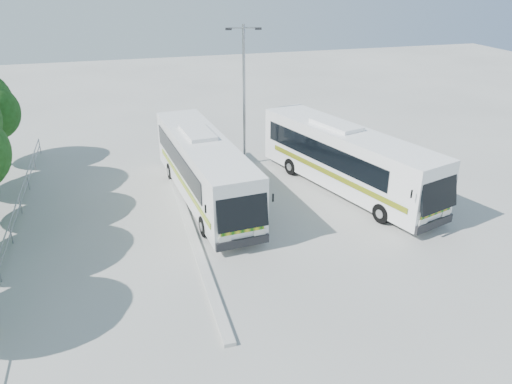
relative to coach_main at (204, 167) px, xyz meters
name	(u,v)px	position (x,y,z in m)	size (l,w,h in m)	color
ground	(250,245)	(1.00, -5.20, -1.79)	(100.00, 100.00, 0.00)	#ACACA6
kerb_divider	(191,230)	(-1.30, -3.20, -1.72)	(0.40, 16.00, 0.15)	#B2B2AD
railing	(13,219)	(-9.00, -1.20, -1.05)	(0.06, 22.00, 1.00)	gray
coach_main	(204,167)	(0.00, 0.00, 0.00)	(3.43, 11.94, 3.27)	silver
coach_adjacent	(347,158)	(7.50, -0.90, 0.04)	(5.78, 12.20, 3.34)	white
lamppost	(244,90)	(3.30, 4.43, 2.75)	(2.00, 0.57, 8.23)	gray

